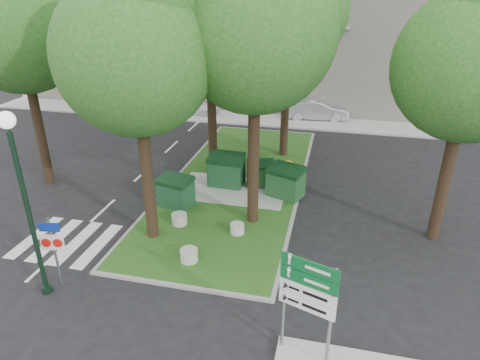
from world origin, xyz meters
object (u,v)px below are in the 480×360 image
(tree_median_mid, at_px, (212,30))
(street_lamp, at_px, (22,187))
(bollard_left, at_px, (179,219))
(traffic_sign_pole, at_px, (53,243))
(tree_street_left, at_px, (19,16))
(dumpster_d, at_px, (286,182))
(car_white, at_px, (193,105))
(dumpster_c, at_px, (261,174))
(tree_street_right, at_px, (476,51))
(dumpster_a, at_px, (175,192))
(dumpster_b, at_px, (226,170))
(bollard_mid, at_px, (189,255))
(tree_median_near_left, at_px, (137,40))
(car_silver, at_px, (317,110))
(bollard_right, at_px, (237,228))
(directional_sign, at_px, (308,294))
(tree_median_near_right, at_px, (258,15))
(litter_bin, at_px, (288,170))

(tree_median_mid, relative_size, street_lamp, 1.69)
(bollard_left, xyz_separation_m, traffic_sign_pole, (-2.47, -4.33, 1.26))
(tree_street_left, relative_size, dumpster_d, 5.94)
(street_lamp, relative_size, car_white, 1.49)
(tree_street_left, xyz_separation_m, street_lamp, (4.91, -7.30, -3.92))
(dumpster_c, bearing_deg, tree_street_right, -36.17)
(dumpster_a, distance_m, dumpster_b, 2.98)
(bollard_mid, height_order, traffic_sign_pole, traffic_sign_pole)
(tree_median_near_left, relative_size, tree_street_right, 1.05)
(car_white, bearing_deg, dumpster_d, -138.32)
(dumpster_b, bearing_deg, car_silver, 75.57)
(tree_street_right, relative_size, bollard_mid, 16.20)
(dumpster_c, bearing_deg, dumpster_b, 175.07)
(bollard_right, distance_m, directional_sign, 6.46)
(tree_median_near_left, distance_m, car_white, 18.01)
(bollard_left, bearing_deg, dumpster_d, 42.19)
(tree_median_near_left, bearing_deg, dumpster_d, 44.93)
(tree_median_near_left, distance_m, traffic_sign_pole, 6.89)
(tree_street_right, xyz_separation_m, dumpster_d, (-6.09, 1.90, -6.16))
(tree_median_mid, height_order, dumpster_d, tree_median_mid)
(street_lamp, bearing_deg, tree_median_mid, 75.89)
(bollard_left, relative_size, car_silver, 0.14)
(street_lamp, bearing_deg, tree_median_near_right, 46.05)
(street_lamp, bearing_deg, car_white, 95.68)
(traffic_sign_pole, bearing_deg, dumpster_c, 48.87)
(tree_median_near_left, distance_m, tree_street_right, 10.80)
(tree_median_near_right, xyz_separation_m, bollard_left, (-2.89, -1.04, -7.65))
(tree_median_near_left, xyz_separation_m, dumpster_a, (-0.09, 2.43, -6.55))
(dumpster_a, xyz_separation_m, traffic_sign_pole, (-1.76, -5.80, 0.83))
(bollard_left, distance_m, litter_bin, 6.60)
(dumpster_d, height_order, car_silver, dumpster_d)
(tree_median_near_right, relative_size, street_lamp, 1.93)
(tree_street_right, xyz_separation_m, bollard_mid, (-8.68, -3.81, -6.64))
(tree_median_near_left, height_order, street_lamp, tree_median_near_left)
(tree_median_near_right, distance_m, dumpster_b, 7.96)
(tree_median_near_left, distance_m, dumpster_c, 9.00)
(bollard_left, distance_m, bollard_right, 2.42)
(tree_street_right, xyz_separation_m, litter_bin, (-6.25, 3.97, -6.47))
(tree_street_left, height_order, bollard_right, tree_street_left)
(tree_median_mid, height_order, tree_street_left, tree_street_left)
(tree_median_near_right, relative_size, bollard_right, 21.01)
(tree_median_near_left, bearing_deg, tree_street_left, 153.43)
(bollard_mid, distance_m, directional_sign, 5.66)
(tree_street_right, distance_m, traffic_sign_pole, 14.70)
(bollard_mid, xyz_separation_m, car_white, (-5.90, 17.55, 0.34))
(tree_median_mid, xyz_separation_m, bollard_left, (0.11, -5.54, -6.64))
(tree_street_left, relative_size, bollard_left, 17.82)
(bollard_right, relative_size, bollard_mid, 0.88)
(tree_median_near_right, height_order, car_silver, tree_median_near_right)
(dumpster_b, bearing_deg, dumpster_c, 12.25)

